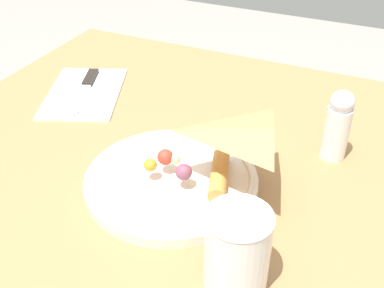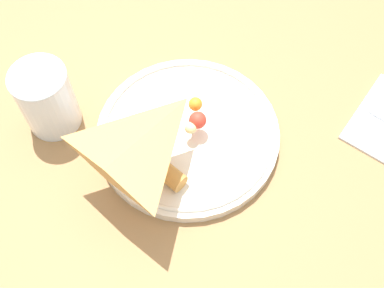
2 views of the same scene
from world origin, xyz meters
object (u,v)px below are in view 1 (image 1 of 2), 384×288
Objects in this scene: milk_glass at (237,251)px; dining_table at (147,258)px; butter_knife at (85,88)px; napkin_folded at (84,93)px; salt_shaker at (338,125)px; plate_pizza at (173,178)px.

dining_table is at bearing -115.64° from milk_glass.
napkin_folded is at bearing -0.00° from butter_knife.
milk_glass is 0.29m from salt_shaker.
butter_knife is (-0.18, -0.28, -0.01)m from plate_pizza.
napkin_folded is 1.38× the size of butter_knife.
dining_table is at bearing -45.74° from salt_shaker.
butter_knife is at bearing -92.07° from salt_shaker.
milk_glass is 0.52m from butter_knife.
milk_glass is 0.87× the size of salt_shaker.
plate_pizza is at bearing 34.89° from butter_knife.
butter_knife is 0.47m from salt_shaker.
dining_table is 5.93× the size of butter_knife.
salt_shaker reaches higher than plate_pizza.
napkin_folded is at bearing -125.84° from milk_glass.
salt_shaker reaches higher than butter_knife.
butter_knife is (-0.01, -0.00, 0.00)m from napkin_folded.
plate_pizza is 0.19m from milk_glass.
salt_shaker is (-0.17, 0.19, 0.04)m from plate_pizza.
salt_shaker is (0.01, 0.47, 0.06)m from napkin_folded.
plate_pizza reaches higher than dining_table.
plate_pizza is at bearing -131.36° from milk_glass.
dining_table is 10.23× the size of milk_glass.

